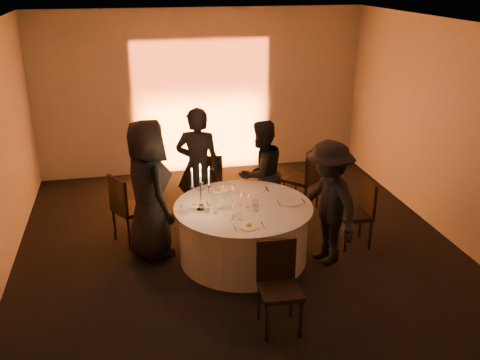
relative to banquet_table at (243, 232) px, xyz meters
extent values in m
plane|color=black|center=(0.00, 0.00, -0.38)|extent=(7.00, 7.00, 0.00)
plane|color=white|center=(0.00, 0.00, 2.62)|extent=(7.00, 7.00, 0.00)
plane|color=beige|center=(0.00, 3.50, 1.12)|extent=(7.00, 0.00, 7.00)
plane|color=beige|center=(0.00, -3.50, 1.12)|extent=(7.00, 0.00, 7.00)
plane|color=beige|center=(3.00, 0.00, 1.12)|extent=(0.00, 7.00, 7.00)
cube|color=black|center=(0.00, 3.20, -0.33)|extent=(0.25, 0.12, 0.10)
cylinder|color=black|center=(0.00, 0.00, -0.37)|extent=(0.60, 0.60, 0.03)
cylinder|color=black|center=(0.00, 0.00, -0.01)|extent=(0.20, 0.20, 0.75)
cylinder|color=silver|center=(0.00, 0.00, -0.01)|extent=(1.68, 1.68, 0.75)
cylinder|color=silver|center=(0.00, 0.00, 0.38)|extent=(1.80, 1.80, 0.02)
cube|color=black|center=(-1.42, 0.84, 0.10)|extent=(0.60, 0.60, 0.05)
cube|color=black|center=(-1.59, 0.74, 0.37)|extent=(0.26, 0.40, 0.50)
cylinder|color=black|center=(-1.16, 0.78, -0.15)|extent=(0.04, 0.04, 0.47)
cylinder|color=black|center=(-1.35, 1.10, -0.15)|extent=(0.04, 0.04, 0.47)
cylinder|color=black|center=(-1.48, 0.59, -0.15)|extent=(0.04, 0.04, 0.47)
cylinder|color=black|center=(-1.67, 0.91, -0.15)|extent=(0.04, 0.04, 0.47)
cube|color=black|center=(-0.17, 1.77, 0.06)|extent=(0.44, 0.44, 0.05)
cube|color=black|center=(-0.18, 1.59, 0.31)|extent=(0.40, 0.08, 0.46)
cylinder|color=black|center=(0.02, 1.93, -0.17)|extent=(0.04, 0.04, 0.43)
cylinder|color=black|center=(-0.32, 1.96, -0.17)|extent=(0.04, 0.04, 0.43)
cylinder|color=black|center=(-0.01, 1.58, -0.17)|extent=(0.04, 0.04, 0.43)
cylinder|color=black|center=(-0.35, 1.62, -0.17)|extent=(0.04, 0.04, 0.43)
cube|color=black|center=(1.25, 1.36, 0.12)|extent=(0.65, 0.65, 0.05)
cube|color=black|center=(1.39, 1.21, 0.41)|extent=(0.37, 0.34, 0.53)
cylinder|color=black|center=(1.26, 1.64, -0.14)|extent=(0.04, 0.04, 0.49)
cylinder|color=black|center=(0.97, 1.38, -0.14)|extent=(0.04, 0.04, 0.49)
cylinder|color=black|center=(1.53, 1.35, -0.14)|extent=(0.04, 0.04, 0.49)
cylinder|color=black|center=(1.24, 1.08, -0.14)|extent=(0.04, 0.04, 0.49)
cube|color=black|center=(1.59, 0.05, 0.07)|extent=(0.43, 0.43, 0.05)
cube|color=black|center=(1.78, 0.04, 0.33)|extent=(0.05, 0.42, 0.47)
cylinder|color=black|center=(1.41, 0.23, -0.16)|extent=(0.04, 0.04, 0.45)
cylinder|color=black|center=(1.40, -0.13, -0.16)|extent=(0.04, 0.04, 0.45)
cylinder|color=black|center=(1.77, 0.22, -0.16)|extent=(0.04, 0.04, 0.45)
cylinder|color=black|center=(1.76, -0.14, -0.16)|extent=(0.04, 0.04, 0.45)
cube|color=black|center=(0.05, -1.55, 0.08)|extent=(0.44, 0.44, 0.05)
cube|color=black|center=(0.05, -1.35, 0.35)|extent=(0.43, 0.05, 0.49)
cylinder|color=black|center=(-0.14, -1.72, -0.16)|extent=(0.04, 0.04, 0.46)
cylinder|color=black|center=(0.23, -1.74, -0.16)|extent=(0.04, 0.04, 0.46)
cylinder|color=black|center=(-0.13, -1.36, -0.16)|extent=(0.04, 0.04, 0.46)
cylinder|color=black|center=(0.24, -1.37, -0.16)|extent=(0.04, 0.04, 0.46)
imported|color=black|center=(-1.18, 0.41, 0.55)|extent=(0.86, 1.06, 1.88)
imported|color=black|center=(-0.41, 1.19, 0.52)|extent=(0.76, 0.62, 1.81)
imported|color=black|center=(0.49, 0.99, 0.42)|extent=(0.97, 0.89, 1.61)
imported|color=black|center=(1.04, -0.29, 0.45)|extent=(0.88, 1.20, 1.66)
cylinder|color=white|center=(-0.61, 0.14, 0.39)|extent=(0.25, 0.25, 0.01)
cube|color=silver|center=(-0.78, 0.14, 0.39)|extent=(0.01, 0.17, 0.01)
cube|color=silver|center=(-0.44, 0.14, 0.39)|extent=(0.02, 0.17, 0.01)
sphere|color=yellow|center=(-0.61, 0.14, 0.43)|extent=(0.07, 0.07, 0.07)
cylinder|color=white|center=(-0.18, 0.58, 0.39)|extent=(0.26, 0.26, 0.01)
cube|color=silver|center=(-0.35, 0.58, 0.39)|extent=(0.02, 0.17, 0.01)
cube|color=silver|center=(-0.01, 0.58, 0.39)|extent=(0.01, 0.17, 0.01)
sphere|color=yellow|center=(-0.18, 0.58, 0.43)|extent=(0.07, 0.07, 0.07)
cylinder|color=white|center=(0.27, 0.46, 0.39)|extent=(0.29, 0.29, 0.01)
cube|color=silver|center=(0.10, 0.46, 0.39)|extent=(0.02, 0.17, 0.01)
cube|color=silver|center=(0.44, 0.46, 0.39)|extent=(0.02, 0.17, 0.01)
cylinder|color=white|center=(0.63, -0.05, 0.39)|extent=(0.27, 0.27, 0.01)
cube|color=silver|center=(0.46, -0.05, 0.39)|extent=(0.02, 0.17, 0.01)
cube|color=silver|center=(0.80, -0.05, 0.39)|extent=(0.01, 0.17, 0.01)
cylinder|color=white|center=(-0.07, -0.60, 0.39)|extent=(0.25, 0.25, 0.01)
cube|color=silver|center=(-0.24, -0.60, 0.39)|extent=(0.02, 0.17, 0.01)
cube|color=silver|center=(0.10, -0.60, 0.39)|extent=(0.02, 0.17, 0.01)
sphere|color=yellow|center=(-0.07, -0.60, 0.43)|extent=(0.07, 0.07, 0.07)
cylinder|color=white|center=(-0.49, -0.07, 0.39)|extent=(0.11, 0.11, 0.01)
cylinder|color=white|center=(-0.49, -0.07, 0.42)|extent=(0.07, 0.07, 0.06)
cylinder|color=white|center=(-0.55, -0.03, 0.40)|extent=(0.13, 0.13, 0.02)
sphere|color=white|center=(-0.55, -0.03, 0.45)|extent=(0.07, 0.07, 0.07)
cylinder|color=white|center=(-0.55, -0.03, 0.58)|extent=(0.03, 0.03, 0.33)
cylinder|color=white|center=(-0.55, -0.03, 0.76)|extent=(0.05, 0.05, 0.03)
cylinder|color=white|center=(-0.55, -0.03, 0.88)|extent=(0.02, 0.02, 0.22)
cone|color=orange|center=(-0.55, -0.03, 1.00)|extent=(0.02, 0.02, 0.03)
cylinder|color=white|center=(-0.60, -0.03, 0.68)|extent=(0.12, 0.02, 0.08)
cylinder|color=white|center=(-0.66, -0.03, 0.71)|extent=(0.05, 0.05, 0.03)
cylinder|color=white|center=(-0.66, -0.03, 0.83)|extent=(0.02, 0.02, 0.22)
cone|color=orange|center=(-0.66, -0.03, 0.95)|extent=(0.02, 0.02, 0.03)
cylinder|color=white|center=(-0.50, -0.03, 0.68)|extent=(0.12, 0.02, 0.08)
cylinder|color=white|center=(-0.44, -0.03, 0.71)|extent=(0.05, 0.05, 0.03)
cylinder|color=white|center=(-0.44, -0.03, 0.83)|extent=(0.02, 0.02, 0.22)
cone|color=orange|center=(-0.44, -0.03, 0.95)|extent=(0.02, 0.02, 0.03)
cylinder|color=white|center=(-0.17, -0.28, 0.39)|extent=(0.06, 0.06, 0.01)
cylinder|color=white|center=(-0.17, -0.28, 0.44)|extent=(0.01, 0.01, 0.10)
cone|color=white|center=(-0.17, -0.28, 0.53)|extent=(0.07, 0.07, 0.09)
cylinder|color=white|center=(-0.03, 0.01, 0.39)|extent=(0.06, 0.06, 0.01)
cylinder|color=white|center=(-0.03, 0.01, 0.44)|extent=(0.01, 0.01, 0.10)
cone|color=white|center=(-0.03, 0.01, 0.53)|extent=(0.07, 0.07, 0.09)
cylinder|color=white|center=(-0.41, 0.11, 0.39)|extent=(0.06, 0.06, 0.01)
cylinder|color=white|center=(-0.41, 0.11, 0.44)|extent=(0.01, 0.01, 0.10)
cone|color=white|center=(-0.41, 0.11, 0.53)|extent=(0.07, 0.07, 0.09)
cylinder|color=white|center=(-0.21, -0.35, 0.39)|extent=(0.06, 0.06, 0.01)
cylinder|color=white|center=(-0.21, -0.35, 0.44)|extent=(0.01, 0.01, 0.10)
cone|color=white|center=(-0.21, -0.35, 0.53)|extent=(0.07, 0.07, 0.09)
cylinder|color=white|center=(-0.20, 0.29, 0.39)|extent=(0.06, 0.06, 0.01)
cylinder|color=white|center=(-0.20, 0.29, 0.44)|extent=(0.01, 0.01, 0.10)
cone|color=white|center=(-0.20, 0.29, 0.53)|extent=(0.07, 0.07, 0.09)
cylinder|color=white|center=(-0.39, -0.15, 0.39)|extent=(0.06, 0.06, 0.01)
cylinder|color=white|center=(-0.39, -0.15, 0.44)|extent=(0.01, 0.01, 0.10)
cone|color=white|center=(-0.39, -0.15, 0.53)|extent=(0.07, 0.07, 0.09)
cylinder|color=white|center=(0.04, -0.05, 0.39)|extent=(0.06, 0.06, 0.01)
cylinder|color=white|center=(0.04, -0.05, 0.44)|extent=(0.01, 0.01, 0.10)
cone|color=white|center=(0.04, -0.05, 0.53)|extent=(0.07, 0.07, 0.09)
cylinder|color=white|center=(-0.13, -0.40, 0.43)|extent=(0.07, 0.07, 0.09)
cylinder|color=white|center=(0.15, -0.05, 0.43)|extent=(0.07, 0.07, 0.09)
cylinder|color=white|center=(0.12, -0.20, 0.43)|extent=(0.07, 0.07, 0.09)
camera|label=1|loc=(-1.39, -6.13, 3.24)|focal=40.00mm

